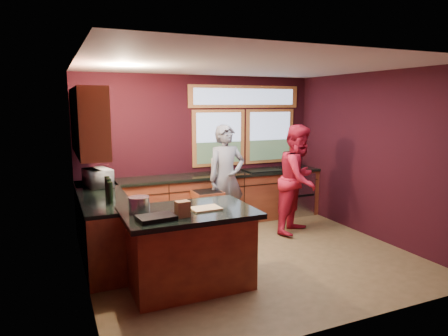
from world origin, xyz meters
TOP-DOWN VIEW (x-y plane):
  - floor at (0.00, 0.00)m, footprint 4.50×4.50m
  - room_shell at (-0.60, 0.32)m, footprint 4.52×4.02m
  - back_counter at (0.20, 1.70)m, footprint 4.50×0.64m
  - left_counter at (-1.95, 0.85)m, footprint 0.64×2.30m
  - island at (-1.11, -0.53)m, footprint 1.55×1.05m
  - person_grey at (0.18, 1.25)m, footprint 0.68×0.45m
  - person_red at (1.27, 0.67)m, footprint 1.13×1.08m
  - microwave at (-1.92, 1.36)m, footprint 0.45×0.57m
  - potted_plant at (0.28, 1.75)m, footprint 0.31×0.27m
  - paper_towel at (0.14, 1.70)m, footprint 0.12×0.12m
  - cutting_board at (-0.91, -0.58)m, footprint 0.36×0.27m
  - stock_pot at (-1.66, -0.38)m, footprint 0.24×0.24m
  - paper_bag at (-1.26, -0.78)m, footprint 0.16×0.13m
  - black_tray at (-1.56, -0.78)m, footprint 0.43×0.32m

SIDE VIEW (x-z plane):
  - floor at x=0.00m, z-range 0.00..0.00m
  - back_counter at x=0.20m, z-range 0.00..0.93m
  - left_counter at x=-1.95m, z-range 0.00..0.93m
  - island at x=-1.11m, z-range 0.01..0.95m
  - person_grey at x=0.18m, z-range 0.00..1.84m
  - person_red at x=1.27m, z-range 0.00..1.85m
  - cutting_board at x=-0.91m, z-range 0.94..0.96m
  - black_tray at x=-1.56m, z-range 0.94..0.99m
  - stock_pot at x=-1.66m, z-range 0.94..1.12m
  - paper_bag at x=-1.26m, z-range 0.94..1.12m
  - microwave at x=-1.92m, z-range 0.93..1.21m
  - paper_towel at x=0.14m, z-range 0.93..1.21m
  - potted_plant at x=0.28m, z-range 0.93..1.27m
  - room_shell at x=-0.60m, z-range 0.44..3.15m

